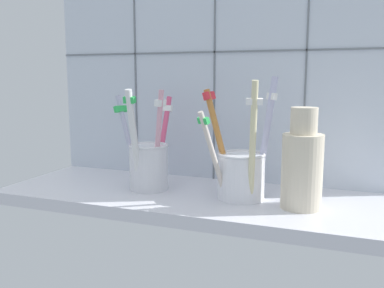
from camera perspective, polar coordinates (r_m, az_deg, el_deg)
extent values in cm
cube|color=silver|center=(69.35, 0.14, -7.51)|extent=(64.00, 22.00, 2.00)
cube|color=silver|center=(77.84, 3.31, 10.31)|extent=(64.00, 2.00, 45.00)
cube|color=slate|center=(83.08, -7.68, 10.16)|extent=(0.30, 0.20, 45.00)
cube|color=slate|center=(76.79, 3.06, 10.33)|extent=(0.30, 0.20, 45.00)
cube|color=slate|center=(73.52, 15.21, 10.09)|extent=(0.30, 0.20, 45.00)
cube|color=slate|center=(76.91, 3.08, 12.36)|extent=(64.00, 0.20, 0.30)
cylinder|color=silver|center=(70.87, -6.04, -3.26)|extent=(6.52, 6.52, 7.44)
torus|color=silver|center=(70.18, -6.09, -0.29)|extent=(6.69, 6.69, 0.50)
cylinder|color=#E1517C|center=(74.26, -3.99, 0.55)|extent=(1.24, 6.46, 15.16)
cube|color=white|center=(75.35, -3.37, 4.82)|extent=(1.86, 1.15, 1.23)
cylinder|color=#DE9FB2|center=(68.39, -4.66, 0.47)|extent=(2.71, 1.44, 16.48)
cube|color=white|center=(67.36, -4.31, 5.57)|extent=(1.42, 2.19, 1.14)
cylinder|color=#B0B1CE|center=(72.85, -8.61, 0.44)|extent=(6.22, 3.32, 15.45)
cube|color=green|center=(73.77, -9.60, 4.71)|extent=(1.95, 2.77, 1.22)
cylinder|color=silver|center=(67.51, -7.80, 0.36)|extent=(1.09, 4.41, 16.73)
cube|color=green|center=(65.71, -8.47, 5.94)|extent=(1.82, 1.05, 1.14)
cylinder|color=white|center=(65.45, 6.56, -4.50)|extent=(7.29, 7.29, 6.98)
torus|color=silver|center=(64.73, 6.61, -1.50)|extent=(7.42, 7.42, 0.50)
cylinder|color=beige|center=(60.78, 8.22, 0.07)|extent=(2.14, 3.99, 18.10)
cube|color=white|center=(59.20, 8.46, 5.71)|extent=(2.43, 1.55, 0.98)
cylinder|color=silver|center=(65.90, 9.97, 0.94)|extent=(3.42, 3.51, 18.61)
cube|color=white|center=(65.87, 10.76, 6.35)|extent=(1.94, 1.91, 1.13)
cylinder|color=beige|center=(62.13, 2.96, -1.72)|extent=(3.55, 5.83, 13.82)
cube|color=green|center=(59.89, 1.56, 3.20)|extent=(2.12, 1.70, 1.07)
cylinder|color=#BF7838|center=(66.02, 3.87, 0.18)|extent=(6.36, 2.97, 16.73)
cube|color=#E5333F|center=(66.65, 2.33, 6.54)|extent=(1.81, 2.39, 1.41)
cylinder|color=beige|center=(62.36, 14.68, -3.63)|extent=(5.84, 5.84, 10.79)
cylinder|color=beige|center=(61.22, 14.95, 3.06)|extent=(3.79, 3.79, 3.81)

